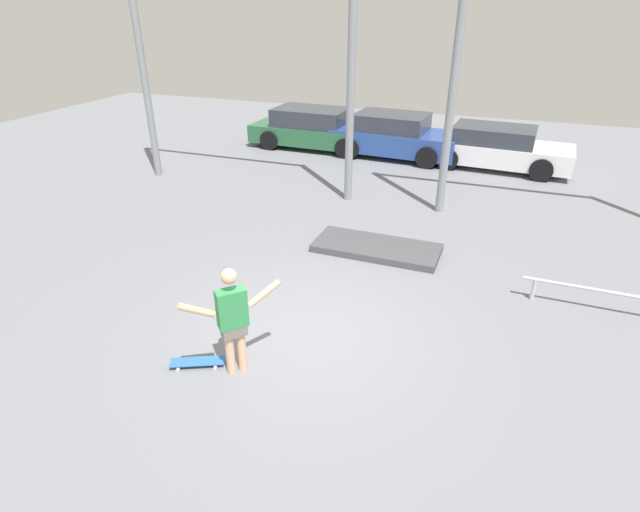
{
  "coord_description": "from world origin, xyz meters",
  "views": [
    {
      "loc": [
        2.43,
        -5.96,
        4.71
      ],
      "look_at": [
        -0.25,
        1.28,
        0.74
      ],
      "focal_mm": 28.0,
      "sensor_mm": 36.0,
      "label": 1
    }
  ],
  "objects_px": {
    "skateboard": "(197,362)",
    "grind_rail": "(597,293)",
    "parked_car_green": "(314,129)",
    "skateboarder": "(233,317)",
    "parked_car_blue": "(394,136)",
    "manual_pad": "(377,248)",
    "parked_car_white": "(496,148)"
  },
  "relations": [
    {
      "from": "grind_rail",
      "to": "parked_car_green",
      "type": "distance_m",
      "value": 11.62
    },
    {
      "from": "grind_rail",
      "to": "parked_car_green",
      "type": "bearing_deg",
      "value": 134.91
    },
    {
      "from": "skateboarder",
      "to": "grind_rail",
      "type": "bearing_deg",
      "value": -11.47
    },
    {
      "from": "grind_rail",
      "to": "parked_car_green",
      "type": "height_order",
      "value": "parked_car_green"
    },
    {
      "from": "grind_rail",
      "to": "parked_car_blue",
      "type": "height_order",
      "value": "parked_car_blue"
    },
    {
      "from": "parked_car_green",
      "to": "parked_car_white",
      "type": "relative_size",
      "value": 1.03
    },
    {
      "from": "skateboard",
      "to": "grind_rail",
      "type": "height_order",
      "value": "grind_rail"
    },
    {
      "from": "parked_car_white",
      "to": "grind_rail",
      "type": "bearing_deg",
      "value": -71.4
    },
    {
      "from": "skateboard",
      "to": "skateboarder",
      "type": "bearing_deg",
      "value": -15.19
    },
    {
      "from": "parked_car_green",
      "to": "manual_pad",
      "type": "bearing_deg",
      "value": -58.33
    },
    {
      "from": "manual_pad",
      "to": "grind_rail",
      "type": "distance_m",
      "value": 4.14
    },
    {
      "from": "skateboard",
      "to": "parked_car_blue",
      "type": "relative_size",
      "value": 0.18
    },
    {
      "from": "skateboard",
      "to": "parked_car_blue",
      "type": "height_order",
      "value": "parked_car_blue"
    },
    {
      "from": "skateboard",
      "to": "parked_car_white",
      "type": "xyz_separation_m",
      "value": [
        3.48,
        11.5,
        0.56
      ]
    },
    {
      "from": "skateboard",
      "to": "parked_car_green",
      "type": "height_order",
      "value": "parked_car_green"
    },
    {
      "from": "skateboarder",
      "to": "skateboard",
      "type": "height_order",
      "value": "skateboarder"
    },
    {
      "from": "skateboarder",
      "to": "manual_pad",
      "type": "distance_m",
      "value": 4.56
    },
    {
      "from": "manual_pad",
      "to": "parked_car_green",
      "type": "relative_size",
      "value": 0.57
    },
    {
      "from": "parked_car_blue",
      "to": "manual_pad",
      "type": "bearing_deg",
      "value": -75.67
    },
    {
      "from": "manual_pad",
      "to": "parked_car_white",
      "type": "bearing_deg",
      "value": 74.23
    },
    {
      "from": "skateboarder",
      "to": "parked_car_blue",
      "type": "xyz_separation_m",
      "value": [
        -0.37,
        11.54,
        -0.23
      ]
    },
    {
      "from": "parked_car_green",
      "to": "parked_car_white",
      "type": "distance_m",
      "value": 6.16
    },
    {
      "from": "parked_car_blue",
      "to": "skateboard",
      "type": "bearing_deg",
      "value": -86.89
    },
    {
      "from": "parked_car_green",
      "to": "parked_car_blue",
      "type": "bearing_deg",
      "value": -1.05
    },
    {
      "from": "skateboard",
      "to": "parked_car_white",
      "type": "relative_size",
      "value": 0.18
    },
    {
      "from": "parked_car_blue",
      "to": "skateboarder",
      "type": "bearing_deg",
      "value": -83.95
    },
    {
      "from": "skateboard",
      "to": "parked_car_green",
      "type": "distance_m",
      "value": 12.1
    },
    {
      "from": "skateboard",
      "to": "manual_pad",
      "type": "distance_m",
      "value": 4.73
    },
    {
      "from": "skateboarder",
      "to": "parked_car_green",
      "type": "distance_m",
      "value": 12.14
    },
    {
      "from": "grind_rail",
      "to": "parked_car_white",
      "type": "distance_m",
      "value": 8.2
    },
    {
      "from": "grind_rail",
      "to": "parked_car_white",
      "type": "relative_size",
      "value": 0.53
    },
    {
      "from": "manual_pad",
      "to": "skateboarder",
      "type": "bearing_deg",
      "value": -101.68
    }
  ]
}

